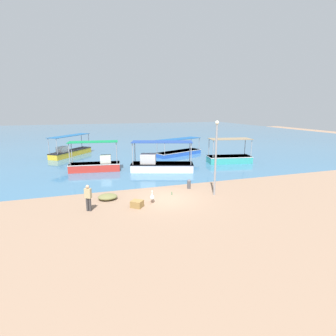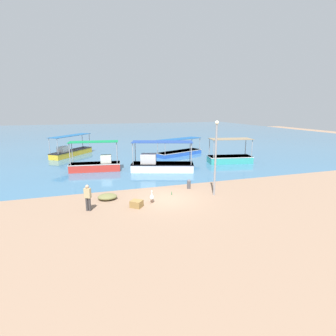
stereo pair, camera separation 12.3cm
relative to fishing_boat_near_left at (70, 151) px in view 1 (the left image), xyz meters
The scene contains 14 objects.
ground 21.48m from the fishing_boat_near_left, 70.31° to the right, with size 120.00×120.00×0.00m, color #8E6F58.
harbor_water 28.72m from the fishing_boat_near_left, 75.41° to the left, with size 110.00×90.00×0.00m, color #39678A.
fishing_boat_near_left is the anchor object (origin of this frame).
fishing_boat_outer 14.60m from the fishing_boat_near_left, 15.76° to the right, with size 7.07×4.38×2.24m.
fishing_boat_far_right 10.29m from the fishing_boat_near_left, 74.03° to the right, with size 5.21×2.28×3.02m.
fishing_boat_near_right 15.04m from the fishing_boat_near_left, 52.97° to the right, with size 6.56×3.86×3.02m.
fishing_boat_far_left 20.79m from the fishing_boat_near_left, 30.30° to the right, with size 5.32×2.92×2.83m.
pelican 21.44m from the fishing_boat_near_left, 73.81° to the right, with size 0.41×0.80×0.80m.
lamp_post 23.26m from the fishing_boat_near_left, 62.29° to the right, with size 0.28×0.28×5.44m.
mooring_bollard 20.75m from the fishing_boat_near_left, 62.50° to the right, with size 0.30×0.30×0.75m.
fisherman_standing 20.90m from the fishing_boat_near_left, 84.97° to the right, with size 0.46×0.39×1.69m.
net_pile 19.31m from the fishing_boat_near_left, 80.62° to the right, with size 1.34×1.14×0.39m, color olive.
cargo_crate 21.68m from the fishing_boat_near_left, 77.14° to the right, with size 0.71×0.63×0.45m, color olive.
glass_bottle 21.02m from the fishing_boat_near_left, 68.33° to the right, with size 0.07×0.07×0.27m.
Camera 1 is at (-5.44, -16.78, 6.30)m, focal length 28.00 mm.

